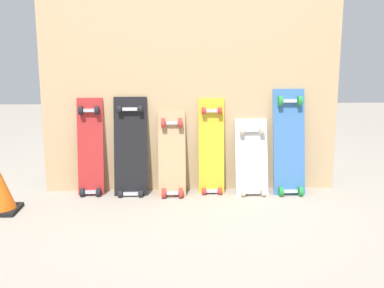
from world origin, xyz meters
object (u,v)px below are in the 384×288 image
(skateboard_natural, at_px, (172,158))
(skateboard_white, at_px, (252,161))
(skateboard_yellow, at_px, (211,151))
(skateboard_red, at_px, (90,151))
(skateboard_blue, at_px, (289,146))
(skateboard_black, at_px, (131,151))

(skateboard_natural, distance_m, skateboard_white, 0.58)
(skateboard_natural, xyz_separation_m, skateboard_white, (0.58, 0.01, -0.03))
(skateboard_yellow, bearing_deg, skateboard_red, -179.59)
(skateboard_white, xyz_separation_m, skateboard_blue, (0.27, 0.00, 0.11))
(skateboard_yellow, bearing_deg, skateboard_black, -177.99)
(skateboard_black, height_order, skateboard_white, skateboard_black)
(skateboard_white, height_order, skateboard_blue, skateboard_blue)
(skateboard_red, height_order, skateboard_black, skateboard_black)
(skateboard_natural, distance_m, skateboard_blue, 0.86)
(skateboard_natural, distance_m, skateboard_yellow, 0.30)
(skateboard_black, xyz_separation_m, skateboard_natural, (0.30, -0.02, -0.05))
(skateboard_red, height_order, skateboard_natural, skateboard_red)
(skateboard_red, height_order, skateboard_yellow, skateboard_red)
(skateboard_yellow, relative_size, skateboard_white, 1.25)
(skateboard_natural, height_order, skateboard_blue, skateboard_blue)
(skateboard_red, distance_m, skateboard_white, 1.18)
(skateboard_black, bearing_deg, skateboard_yellow, 2.01)
(skateboard_red, distance_m, skateboard_blue, 1.45)
(skateboard_yellow, distance_m, skateboard_blue, 0.57)
(skateboard_blue, bearing_deg, skateboard_white, -179.79)
(skateboard_red, xyz_separation_m, skateboard_white, (1.17, -0.03, -0.08))
(skateboard_yellow, height_order, skateboard_blue, skateboard_blue)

